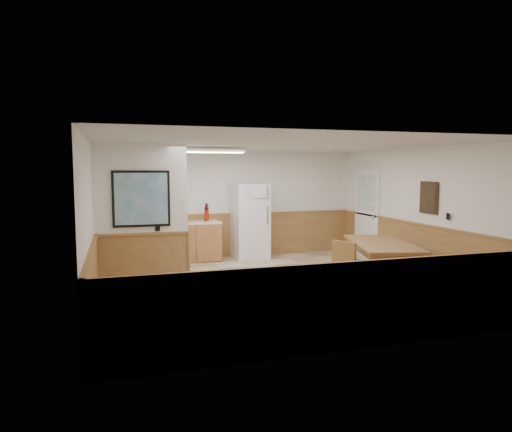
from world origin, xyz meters
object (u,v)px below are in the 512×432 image
object	(u,v)px
refrigerator	(250,221)
fire_extinguisher	(207,213)
soap_bottle	(141,219)
dining_bench	(416,263)
dining_chair	(348,261)
dining_table	(382,247)

from	to	relation	value
refrigerator	fire_extinguisher	distance (m)	1.04
soap_bottle	fire_extinguisher	bearing A→B (deg)	0.40
dining_bench	fire_extinguisher	xyz separation A→B (m)	(-3.34, 3.10, 0.73)
dining_chair	dining_table	bearing A→B (deg)	-8.14
dining_table	dining_bench	world-z (taller)	dining_table
refrigerator	dining_bench	bearing A→B (deg)	-55.61
dining_bench	dining_chair	bearing A→B (deg)	-175.36
dining_table	dining_chair	bearing A→B (deg)	-149.47
dining_chair	soap_bottle	bearing A→B (deg)	113.49
fire_extinguisher	soap_bottle	distance (m)	1.45
dining_chair	fire_extinguisher	xyz separation A→B (m)	(-1.87, 3.21, 0.58)
refrigerator	dining_chair	distance (m)	3.31
dining_table	fire_extinguisher	distance (m)	4.04
dining_chair	dining_bench	bearing A→B (deg)	-18.05
refrigerator	dining_chair	bearing A→B (deg)	-77.80
refrigerator	soap_bottle	size ratio (longest dim) A/B	8.76
dining_bench	dining_chair	world-z (taller)	dining_chair
dining_table	dining_bench	bearing A→B (deg)	8.84
refrigerator	dining_table	xyz separation A→B (m)	(1.64, -2.97, -0.21)
dining_bench	soap_bottle	bearing A→B (deg)	147.35
refrigerator	dining_table	distance (m)	3.40
dining_table	soap_bottle	distance (m)	5.10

